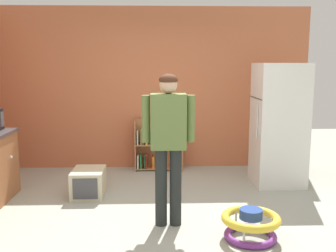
# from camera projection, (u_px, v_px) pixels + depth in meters

# --- Properties ---
(ground_plane) EXTENTS (12.00, 12.00, 0.00)m
(ground_plane) POSITION_uv_depth(u_px,v_px,m) (155.00, 219.00, 4.51)
(ground_plane) COLOR #A4AA9C
(ground_plane) RESTS_ON ground
(back_wall) EXTENTS (5.20, 0.06, 2.70)m
(back_wall) POSITION_uv_depth(u_px,v_px,m) (154.00, 89.00, 6.59)
(back_wall) COLOR #C46B45
(back_wall) RESTS_ON ground
(refrigerator) EXTENTS (0.73, 0.68, 1.78)m
(refrigerator) POSITION_uv_depth(u_px,v_px,m) (279.00, 125.00, 5.70)
(refrigerator) COLOR white
(refrigerator) RESTS_ON ground
(bookshelf) EXTENTS (0.80, 0.28, 0.85)m
(bookshelf) POSITION_uv_depth(u_px,v_px,m) (155.00, 147.00, 6.57)
(bookshelf) COLOR #B37549
(bookshelf) RESTS_ON ground
(standing_person) EXTENTS (0.57, 0.22, 1.67)m
(standing_person) POSITION_uv_depth(u_px,v_px,m) (169.00, 136.00, 4.20)
(standing_person) COLOR #242727
(standing_person) RESTS_ON ground
(baby_walker) EXTENTS (0.60, 0.60, 0.32)m
(baby_walker) POSITION_uv_depth(u_px,v_px,m) (251.00, 224.00, 3.98)
(baby_walker) COLOR purple
(baby_walker) RESTS_ON ground
(pet_carrier) EXTENTS (0.42, 0.55, 0.36)m
(pet_carrier) POSITION_uv_depth(u_px,v_px,m) (89.00, 182.00, 5.29)
(pet_carrier) COLOR beige
(pet_carrier) RESTS_ON ground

